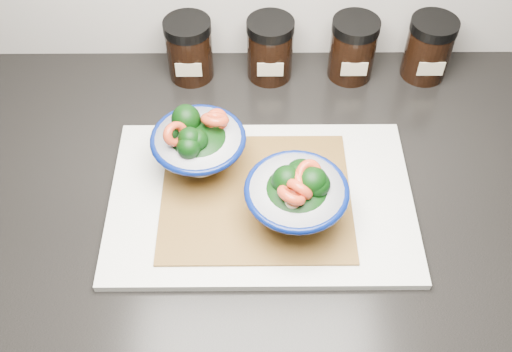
{
  "coord_description": "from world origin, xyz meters",
  "views": [
    {
      "loc": [
        -0.02,
        0.86,
        1.62
      ],
      "look_at": [
        -0.01,
        1.4,
        0.96
      ],
      "focal_mm": 42.0,
      "sensor_mm": 36.0,
      "label": 1
    }
  ],
  "objects_px": {
    "cutting_board": "(261,199)",
    "spice_jar_b": "(270,49)",
    "bowl_left": "(198,145)",
    "spice_jar_c": "(353,48)",
    "bowl_right": "(297,196)",
    "spice_jar_a": "(189,49)",
    "spice_jar_d": "(429,48)"
  },
  "relations": [
    {
      "from": "bowl_right",
      "to": "spice_jar_a",
      "type": "distance_m",
      "value": 0.37
    },
    {
      "from": "cutting_board",
      "to": "bowl_left",
      "type": "relative_size",
      "value": 3.16
    },
    {
      "from": "spice_jar_b",
      "to": "spice_jar_d",
      "type": "xyz_separation_m",
      "value": [
        0.28,
        0.0,
        0.0
      ]
    },
    {
      "from": "spice_jar_a",
      "to": "spice_jar_d",
      "type": "height_order",
      "value": "same"
    },
    {
      "from": "bowl_right",
      "to": "bowl_left",
      "type": "bearing_deg",
      "value": 145.59
    },
    {
      "from": "bowl_left",
      "to": "spice_jar_b",
      "type": "bearing_deg",
      "value": 64.17
    },
    {
      "from": "bowl_left",
      "to": "spice_jar_d",
      "type": "xyz_separation_m",
      "value": [
        0.39,
        0.23,
        -0.0
      ]
    },
    {
      "from": "spice_jar_b",
      "to": "spice_jar_c",
      "type": "xyz_separation_m",
      "value": [
        0.14,
        0.0,
        0.0
      ]
    },
    {
      "from": "spice_jar_a",
      "to": "spice_jar_b",
      "type": "height_order",
      "value": "same"
    },
    {
      "from": "bowl_right",
      "to": "spice_jar_c",
      "type": "bearing_deg",
      "value": 70.88
    },
    {
      "from": "spice_jar_c",
      "to": "bowl_left",
      "type": "bearing_deg",
      "value": -137.9
    },
    {
      "from": "bowl_right",
      "to": "spice_jar_a",
      "type": "bearing_deg",
      "value": 117.38
    },
    {
      "from": "spice_jar_c",
      "to": "spice_jar_a",
      "type": "bearing_deg",
      "value": 180.0
    },
    {
      "from": "bowl_left",
      "to": "spice_jar_a",
      "type": "xyz_separation_m",
      "value": [
        -0.03,
        0.23,
        -0.0
      ]
    },
    {
      "from": "cutting_board",
      "to": "spice_jar_c",
      "type": "height_order",
      "value": "spice_jar_c"
    },
    {
      "from": "cutting_board",
      "to": "spice_jar_b",
      "type": "relative_size",
      "value": 3.98
    },
    {
      "from": "bowl_right",
      "to": "spice_jar_c",
      "type": "relative_size",
      "value": 1.29
    },
    {
      "from": "spice_jar_a",
      "to": "spice_jar_b",
      "type": "xyz_separation_m",
      "value": [
        0.14,
        0.0,
        0.0
      ]
    },
    {
      "from": "cutting_board",
      "to": "spice_jar_c",
      "type": "xyz_separation_m",
      "value": [
        0.16,
        0.29,
        0.05
      ]
    },
    {
      "from": "bowl_right",
      "to": "spice_jar_b",
      "type": "height_order",
      "value": "bowl_right"
    },
    {
      "from": "cutting_board",
      "to": "spice_jar_b",
      "type": "height_order",
      "value": "spice_jar_b"
    },
    {
      "from": "bowl_right",
      "to": "spice_jar_c",
      "type": "height_order",
      "value": "bowl_right"
    },
    {
      "from": "spice_jar_c",
      "to": "spice_jar_b",
      "type": "bearing_deg",
      "value": 180.0
    },
    {
      "from": "bowl_left",
      "to": "bowl_right",
      "type": "height_order",
      "value": "bowl_left"
    },
    {
      "from": "spice_jar_a",
      "to": "spice_jar_d",
      "type": "relative_size",
      "value": 1.0
    },
    {
      "from": "bowl_right",
      "to": "spice_jar_b",
      "type": "bearing_deg",
      "value": 95.24
    },
    {
      "from": "cutting_board",
      "to": "spice_jar_d",
      "type": "distance_m",
      "value": 0.42
    },
    {
      "from": "spice_jar_d",
      "to": "cutting_board",
      "type": "bearing_deg",
      "value": -135.35
    },
    {
      "from": "bowl_left",
      "to": "spice_jar_c",
      "type": "distance_m",
      "value": 0.35
    },
    {
      "from": "bowl_right",
      "to": "spice_jar_d",
      "type": "xyz_separation_m",
      "value": [
        0.25,
        0.33,
        -0.01
      ]
    },
    {
      "from": "bowl_left",
      "to": "bowl_right",
      "type": "bearing_deg",
      "value": -34.41
    },
    {
      "from": "bowl_left",
      "to": "spice_jar_b",
      "type": "distance_m",
      "value": 0.26
    }
  ]
}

